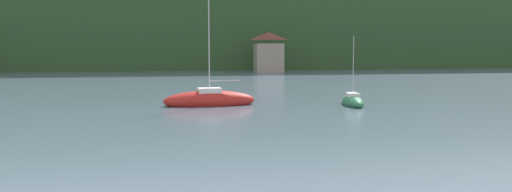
{
  "coord_description": "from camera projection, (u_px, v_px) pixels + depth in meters",
  "views": [
    {
      "loc": [
        -3.79,
        19.81,
        4.53
      ],
      "look_at": [
        0.0,
        41.57,
        2.35
      ],
      "focal_mm": 36.38,
      "sensor_mm": 36.0,
      "label": 1
    }
  ],
  "objects": [
    {
      "name": "wooded_hillside",
      "position": [
        112.0,
        29.0,
        118.76
      ],
      "size": [
        352.0,
        57.7,
        40.6
      ],
      "color": "#2D4C28",
      "rests_on": "ground_plane"
    },
    {
      "name": "sailboat_far_1",
      "position": [
        210.0,
        100.0,
        38.9
      ],
      "size": [
        7.01,
        2.52,
        10.07
      ],
      "rotation": [
        0.0,
        0.0,
        3.21
      ],
      "color": "red",
      "rests_on": "ground_plane"
    },
    {
      "name": "sailboat_far_3",
      "position": [
        353.0,
        102.0,
        38.98
      ],
      "size": [
        1.89,
        4.45,
        5.49
      ],
      "rotation": [
        0.0,
        0.0,
        1.44
      ],
      "color": "#2D754C",
      "rests_on": "ground_plane"
    },
    {
      "name": "shore_building_westcentral",
      "position": [
        269.0,
        53.0,
        85.96
      ],
      "size": [
        4.72,
        4.0,
        6.66
      ],
      "color": "gray",
      "rests_on": "ground_plane"
    }
  ]
}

